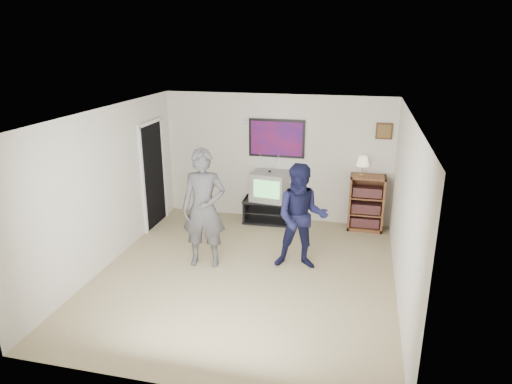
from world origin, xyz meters
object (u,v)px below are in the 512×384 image
at_px(person_short, 301,217).
at_px(media_stand, 268,210).
at_px(person_tall, 204,209).
at_px(bookshelf, 366,203).
at_px(crt_television, 270,186).

bearing_deg(person_short, media_stand, 110.63).
bearing_deg(person_tall, media_stand, 65.42).
bearing_deg(person_short, bookshelf, 54.79).
distance_m(media_stand, bookshelf, 1.92).
bearing_deg(crt_television, media_stand, -173.64).
height_order(crt_television, person_tall, person_tall).
bearing_deg(media_stand, person_short, -65.12).
distance_m(crt_television, person_tall, 2.12).
bearing_deg(person_tall, person_short, 1.56).
bearing_deg(crt_television, bookshelf, 7.90).
distance_m(bookshelf, person_short, 2.09).
height_order(crt_television, person_short, person_short).
bearing_deg(person_tall, bookshelf, 31.69).
xyz_separation_m(crt_television, person_short, (0.86, -1.76, 0.10)).
distance_m(media_stand, person_short, 2.07).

